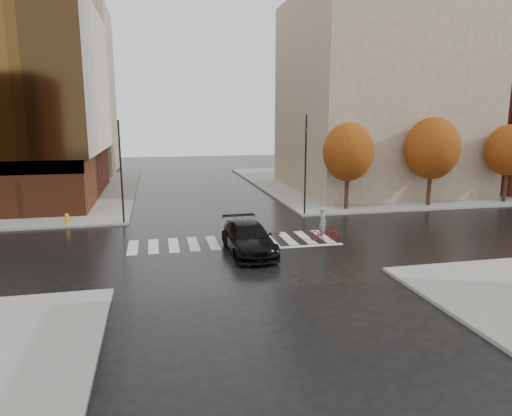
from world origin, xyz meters
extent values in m
plane|color=black|center=(0.00, 0.00, 0.00)|extent=(120.00, 120.00, 0.00)
cube|color=gray|center=(21.00, 21.00, 0.07)|extent=(30.00, 30.00, 0.15)
cube|color=silver|center=(0.00, 0.50, 0.01)|extent=(12.00, 3.00, 0.01)
cube|color=gray|center=(17.00, 17.00, 9.15)|extent=(16.00, 16.00, 18.00)
cube|color=gray|center=(-16.00, 37.00, 10.15)|extent=(14.00, 12.00, 20.00)
cylinder|color=black|center=(10.00, 7.40, 1.55)|extent=(0.32, 0.32, 2.80)
ellipsoid|color=#AB4E10|center=(10.00, 7.40, 4.47)|extent=(3.80, 3.80, 4.37)
cylinder|color=black|center=(17.00, 7.40, 1.55)|extent=(0.32, 0.32, 2.80)
ellipsoid|color=#AB4E10|center=(17.00, 7.40, 4.63)|extent=(4.20, 4.20, 4.83)
cylinder|color=black|center=(24.00, 7.40, 1.55)|extent=(0.32, 0.32, 2.80)
ellipsoid|color=#AB4E10|center=(24.00, 7.40, 4.39)|extent=(3.60, 3.60, 4.14)
imported|color=black|center=(0.50, -1.80, 0.79)|extent=(2.37, 5.52, 1.59)
imported|color=maroon|center=(5.27, -0.31, 0.45)|extent=(1.73, 0.63, 0.90)
imported|color=gray|center=(5.17, -0.31, 1.04)|extent=(0.45, 0.68, 1.83)
cylinder|color=black|center=(-6.30, 6.30, 3.50)|extent=(0.12, 0.12, 6.69)
imported|color=black|center=(-6.30, 6.30, 5.92)|extent=(0.18, 0.16, 0.84)
cylinder|color=black|center=(6.30, 6.30, 3.67)|extent=(0.12, 0.12, 7.05)
imported|color=black|center=(6.30, 6.30, 6.23)|extent=(0.15, 0.18, 0.88)
cylinder|color=gold|center=(-9.87, 6.50, 0.45)|extent=(0.24, 0.24, 0.60)
sphere|color=gold|center=(-9.87, 6.50, 0.75)|extent=(0.26, 0.26, 0.26)
cylinder|color=#48321A|center=(2.97, 1.74, 0.01)|extent=(0.67, 0.67, 0.01)
camera|label=1|loc=(-4.14, -24.44, 7.00)|focal=32.00mm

